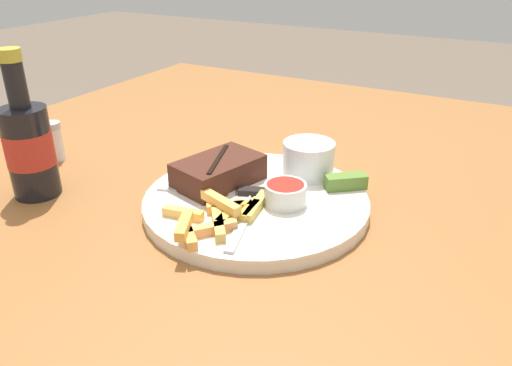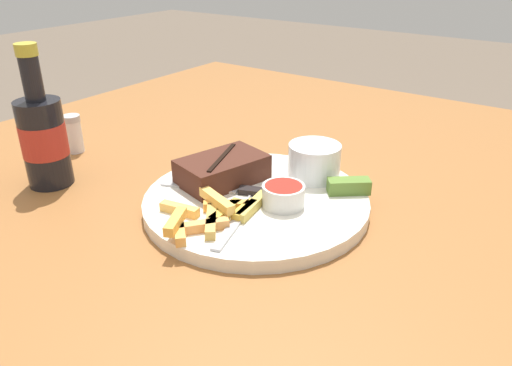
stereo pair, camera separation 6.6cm
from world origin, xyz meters
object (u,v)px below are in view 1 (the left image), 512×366
Objects in this scene: knife_utensil at (229,190)px; dinner_plate at (256,202)px; salt_shaker at (54,141)px; dipping_sauce_cup at (284,194)px; steak_portion at (219,171)px; fork_utensil at (242,225)px; coleslaw_cup at (309,157)px; beer_bottle at (29,146)px; pickle_spear at (346,182)px.

dinner_plate is at bearing 169.30° from knife_utensil.
dipping_sauce_cup is at bearing -88.52° from salt_shaker.
steak_portion is at bearing 82.72° from dipping_sauce_cup.
salt_shaker is at bearing 64.51° from fork_utensil.
fork_utensil reaches higher than dinner_plate.
steak_portion is (0.01, 0.07, 0.03)m from dinner_plate.
fork_utensil is at bearing 176.65° from coleslaw_cup.
knife_utensil is at bearing -67.63° from beer_bottle.
dipping_sauce_cup is at bearing 161.58° from knife_utensil.
coleslaw_cup is at bearing -18.40° from dinner_plate.
dipping_sauce_cup is 0.08m from fork_utensil.
dinner_plate is 2.23× the size of steak_portion.
dinner_plate is at bearing -99.40° from steak_portion.
coleslaw_cup is (0.09, -0.10, 0.01)m from steak_portion.
dipping_sauce_cup is (-0.00, -0.04, 0.02)m from dinner_plate.
beer_bottle reaches higher than knife_utensil.
fork_utensil is 0.32m from beer_bottle.
beer_bottle is (-0.21, 0.33, 0.03)m from coleslaw_cup.
steak_portion is 0.04m from knife_utensil.
pickle_spear is at bearing -168.09° from knife_utensil.
beer_bottle reaches higher than dipping_sauce_cup.
dipping_sauce_cup is 0.41m from salt_shaker.
salt_shaker is at bearing -20.24° from knife_utensil.
beer_bottle is at bearing 118.41° from steak_portion.
fork_utensil is at bearing 154.85° from pickle_spear.
fork_utensil is (-0.09, -0.09, -0.02)m from steak_portion.
dipping_sauce_cup is at bearing -32.05° from fork_utensil.
dipping_sauce_cup is 0.27× the size of beer_bottle.
dinner_plate is 0.07m from steak_portion.
fork_utensil is 2.03× the size of salt_shaker.
dinner_plate is 5.20× the size of pickle_spear.
knife_utensil is (-0.09, 0.14, -0.01)m from pickle_spear.
coleslaw_cup is at bearing -145.26° from knife_utensil.
pickle_spear is at bearing -78.47° from salt_shaker.
fork_utensil is at bearing 109.85° from knife_utensil.
dinner_plate is 1.47× the size of beer_bottle.
knife_utensil is (-0.00, 0.08, -0.01)m from dipping_sauce_cup.
coleslaw_cup reaches higher than pickle_spear.
dipping_sauce_cup reaches higher than fork_utensil.
knife_utensil is at bearing 24.83° from fork_utensil.
coleslaw_cup reaches higher than salt_shaker.
beer_bottle is at bearing -142.89° from salt_shaker.
coleslaw_cup is 0.36× the size of beer_bottle.
salt_shaker reaches higher than dipping_sauce_cup.
salt_shaker is (-0.10, 0.47, 0.00)m from pickle_spear.
steak_portion is at bearing 131.57° from coleslaw_cup.
fork_utensil is (-0.08, -0.02, 0.01)m from dinner_plate.
knife_utensil is at bearing -123.20° from steak_portion.
steak_portion is at bearing -54.56° from knife_utensil.
beer_bottle is 0.13m from salt_shaker.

